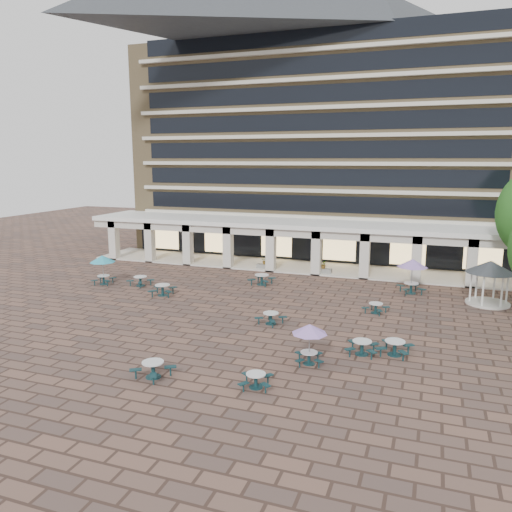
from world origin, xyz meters
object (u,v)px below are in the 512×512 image
object	(u,v)px
gazebo	(490,272)
planter_right	(323,268)
picnic_table_2	(256,379)
picnic_table_1	(153,368)
planter_left	(265,265)

from	to	relation	value
gazebo	planter_right	distance (m)	14.16
picnic_table_2	picnic_table_1	bearing A→B (deg)	174.79
picnic_table_1	gazebo	bearing A→B (deg)	62.64
picnic_table_1	planter_left	world-z (taller)	planter_left
gazebo	planter_right	world-z (taller)	gazebo
planter_left	planter_right	bearing A→B (deg)	0.00
picnic_table_1	gazebo	xyz separation A→B (m)	(15.98, 18.59, 1.88)
gazebo	planter_left	world-z (taller)	gazebo
picnic_table_2	gazebo	bearing A→B (deg)	45.98
planter_left	picnic_table_2	bearing A→B (deg)	-72.22
picnic_table_1	planter_right	bearing A→B (deg)	96.21
picnic_table_1	picnic_table_2	xyz separation A→B (m)	(4.93, 0.62, -0.06)
picnic_table_1	picnic_table_2	distance (m)	4.97
picnic_table_2	planter_left	distance (m)	24.45
picnic_table_2	gazebo	distance (m)	21.18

